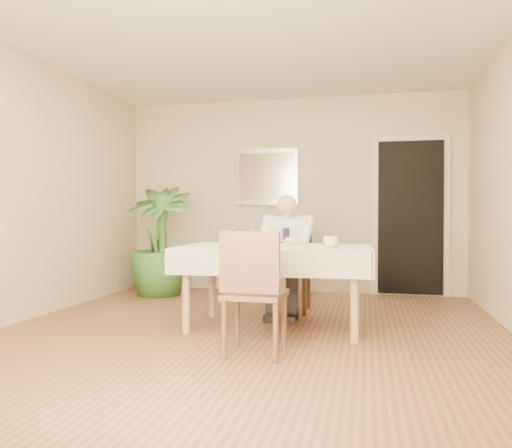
% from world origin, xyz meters
% --- Properties ---
extents(room, '(5.00, 5.02, 2.60)m').
position_xyz_m(room, '(0.00, 0.00, 1.30)').
color(room, brown).
rests_on(room, ground).
extents(window, '(1.34, 0.04, 1.44)m').
position_xyz_m(window, '(0.00, -2.47, 1.45)').
color(window, beige).
rests_on(window, room).
extents(doorway, '(0.96, 0.07, 2.10)m').
position_xyz_m(doorway, '(1.55, 2.46, 1.00)').
color(doorway, beige).
rests_on(doorway, ground).
extents(mirror, '(0.86, 0.04, 0.76)m').
position_xyz_m(mirror, '(-0.33, 2.47, 1.55)').
color(mirror, silver).
rests_on(mirror, room).
extents(dining_table, '(1.75, 1.07, 0.75)m').
position_xyz_m(dining_table, '(0.19, 0.29, 0.67)').
color(dining_table, '#A68053').
rests_on(dining_table, ground).
extents(chair_far, '(0.50, 0.50, 0.94)m').
position_xyz_m(chair_far, '(0.19, 1.17, 0.53)').
color(chair_far, '#412714').
rests_on(chair_far, ground).
extents(chair_near, '(0.45, 0.45, 0.92)m').
position_xyz_m(chair_near, '(0.20, -0.67, 0.52)').
color(chair_near, '#412714').
rests_on(chair_near, ground).
extents(seated_man, '(0.48, 0.72, 1.24)m').
position_xyz_m(seated_man, '(0.19, 0.88, 0.69)').
color(seated_man, white).
rests_on(seated_man, ground).
extents(plate, '(0.26, 0.26, 0.02)m').
position_xyz_m(plate, '(0.17, 0.51, 0.76)').
color(plate, white).
rests_on(plate, dining_table).
extents(food, '(0.14, 0.14, 0.06)m').
position_xyz_m(food, '(0.17, 0.51, 0.78)').
color(food, brown).
rests_on(food, dining_table).
extents(knife, '(0.01, 0.13, 0.01)m').
position_xyz_m(knife, '(0.21, 0.45, 0.78)').
color(knife, silver).
rests_on(knife, dining_table).
extents(fork, '(0.01, 0.13, 0.01)m').
position_xyz_m(fork, '(0.13, 0.45, 0.78)').
color(fork, silver).
rests_on(fork, dining_table).
extents(coffee_mug, '(0.15, 0.15, 0.10)m').
position_xyz_m(coffee_mug, '(0.71, 0.11, 0.80)').
color(coffee_mug, white).
rests_on(coffee_mug, dining_table).
extents(sideboard, '(0.99, 0.42, 0.77)m').
position_xyz_m(sideboard, '(-0.33, 2.32, 0.38)').
color(sideboard, '#A68053').
rests_on(sideboard, ground).
extents(photo_frame_left, '(0.10, 0.02, 0.14)m').
position_xyz_m(photo_frame_left, '(-0.75, 2.36, 0.84)').
color(photo_frame_left, silver).
rests_on(photo_frame_left, sideboard).
extents(photo_frame_center, '(0.10, 0.02, 0.14)m').
position_xyz_m(photo_frame_center, '(-0.51, 2.35, 0.84)').
color(photo_frame_center, silver).
rests_on(photo_frame_center, sideboard).
extents(photo_frame_right, '(0.10, 0.02, 0.14)m').
position_xyz_m(photo_frame_right, '(-0.20, 2.38, 0.84)').
color(photo_frame_right, silver).
rests_on(photo_frame_right, sideboard).
extents(potted_palm, '(0.82, 0.82, 1.41)m').
position_xyz_m(potted_palm, '(-1.60, 1.82, 0.70)').
color(potted_palm, '#2C561E').
rests_on(potted_palm, ground).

